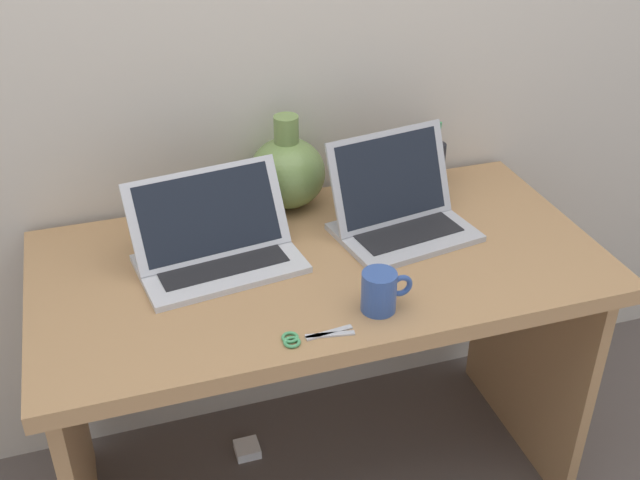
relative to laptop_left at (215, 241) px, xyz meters
name	(u,v)px	position (x,y,z in m)	size (l,w,h in m)	color
ground_plane	(320,479)	(0.23, -0.06, -0.79)	(6.00, 6.00, 0.00)	#564C47
back_wall	(273,17)	(0.23, 0.31, 0.41)	(4.40, 0.04, 2.40)	beige
desk	(320,317)	(0.23, -0.06, -0.22)	(1.30, 0.66, 0.74)	#AD7F51
laptop_left	(215,241)	(0.00, 0.00, 0.00)	(0.39, 0.27, 0.20)	silver
laptop_right	(398,207)	(0.45, 0.01, 0.01)	(0.35, 0.28, 0.23)	#B2B2B7
green_vase	(287,171)	(0.23, 0.21, 0.04)	(0.19, 0.19, 0.24)	#75934C
coffee_mug	(380,291)	(0.29, -0.29, -0.01)	(0.11, 0.07, 0.09)	#335199
pen_cup	(433,163)	(0.64, 0.20, 0.01)	(0.06, 0.06, 0.18)	black
scissors	(305,338)	(0.11, -0.33, -0.05)	(0.15, 0.05, 0.01)	#B7B7BC
power_brick	(247,449)	(0.06, 0.09, -0.78)	(0.07, 0.07, 0.03)	white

